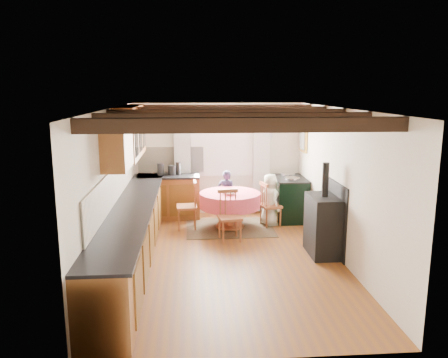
{
  "coord_description": "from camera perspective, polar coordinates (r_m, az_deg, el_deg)",
  "views": [
    {
      "loc": [
        -0.57,
        -6.77,
        2.69
      ],
      "look_at": [
        0.0,
        0.8,
        1.15
      ],
      "focal_mm": 35.67,
      "sensor_mm": 36.0,
      "label": 1
    }
  ],
  "objects": [
    {
      "name": "floor",
      "position": [
        7.3,
        0.48,
        -10.14
      ],
      "size": [
        3.6,
        5.5,
        0.0
      ],
      "primitive_type": "cube",
      "color": "brown",
      "rests_on": "ground"
    },
    {
      "name": "wall_back",
      "position": [
        9.65,
        -0.87,
        2.59
      ],
      "size": [
        3.6,
        0.0,
        2.4
      ],
      "primitive_type": "cube",
      "color": "silver",
      "rests_on": "ground"
    },
    {
      "name": "window_pane",
      "position": [
        9.59,
        -0.28,
        4.95
      ],
      "size": [
        1.2,
        0.01,
        1.4
      ],
      "primitive_type": "cube",
      "color": "white",
      "rests_on": "wall_back"
    },
    {
      "name": "chair_left",
      "position": [
        8.7,
        -4.81,
        -3.33
      ],
      "size": [
        0.44,
        0.42,
        0.95
      ],
      "primitive_type": null,
      "rotation": [
        0.0,
        0.0,
        -1.53
      ],
      "color": "#965230",
      "rests_on": "floor"
    },
    {
      "name": "beam_a",
      "position": [
        4.82,
        2.52,
        6.93
      ],
      "size": [
        3.6,
        0.16,
        0.16
      ],
      "primitive_type": "cube",
      "color": "black",
      "rests_on": "ceiling"
    },
    {
      "name": "wall_picture",
      "position": [
        9.42,
        10.15,
        5.26
      ],
      "size": [
        0.04,
        0.5,
        0.6
      ],
      "primitive_type": "cube",
      "color": "gold",
      "rests_on": "wall_right"
    },
    {
      "name": "chair_near",
      "position": [
        7.99,
        0.77,
        -4.74
      ],
      "size": [
        0.45,
        0.47,
        0.92
      ],
      "primitive_type": null,
      "rotation": [
        0.0,
        0.0,
        0.16
      ],
      "color": "#965230",
      "rests_on": "floor"
    },
    {
      "name": "bowl_a",
      "position": [
        8.47,
        0.81,
        -1.84
      ],
      "size": [
        0.31,
        0.31,
        0.05
      ],
      "primitive_type": "imported",
      "rotation": [
        0.0,
        0.0,
        0.73
      ],
      "color": "silver",
      "rests_on": "dining_table"
    },
    {
      "name": "beam_d",
      "position": [
        7.8,
        -0.11,
        8.68
      ],
      "size": [
        3.6,
        0.16,
        0.16
      ],
      "primitive_type": "cube",
      "color": "black",
      "rests_on": "ceiling"
    },
    {
      "name": "canister_tall",
      "position": [
        9.38,
        -8.12,
        1.26
      ],
      "size": [
        0.15,
        0.15,
        0.25
      ],
      "primitive_type": "cylinder",
      "color": "#262628",
      "rests_on": "worktop_back"
    },
    {
      "name": "base_cabinet_back",
      "position": [
        9.5,
        -7.09,
        -2.32
      ],
      "size": [
        1.3,
        0.6,
        0.88
      ],
      "primitive_type": "cube",
      "color": "brown",
      "rests_on": "floor"
    },
    {
      "name": "beam_c",
      "position": [
        6.8,
        0.51,
        8.27
      ],
      "size": [
        3.6,
        0.16,
        0.16
      ],
      "primitive_type": "cube",
      "color": "black",
      "rests_on": "ceiling"
    },
    {
      "name": "beam_e",
      "position": [
        8.79,
        -0.59,
        9.0
      ],
      "size": [
        3.6,
        0.16,
        0.16
      ],
      "primitive_type": "cube",
      "color": "black",
      "rests_on": "ceiling"
    },
    {
      "name": "canister_wide",
      "position": [
        9.38,
        -6.64,
        1.14
      ],
      "size": [
        0.18,
        0.18,
        0.2
      ],
      "primitive_type": "cylinder",
      "color": "#262628",
      "rests_on": "worktop_back"
    },
    {
      "name": "worktop_left",
      "position": [
        7.06,
        -11.59,
        -3.46
      ],
      "size": [
        0.64,
        5.3,
        0.04
      ],
      "primitive_type": "cube",
      "color": "black",
      "rests_on": "base_cabinet_left"
    },
    {
      "name": "cast_iron_stove",
      "position": [
        7.43,
        12.7,
        -3.8
      ],
      "size": [
        0.46,
        0.77,
        1.54
      ],
      "primitive_type": null,
      "color": "black",
      "rests_on": "floor"
    },
    {
      "name": "base_cabinet_left",
      "position": [
        7.19,
        -11.6,
        -7.0
      ],
      "size": [
        0.6,
        5.3,
        0.88
      ],
      "primitive_type": "cube",
      "color": "brown",
      "rests_on": "floor"
    },
    {
      "name": "rug",
      "position": [
        8.82,
        0.76,
        -6.25
      ],
      "size": [
        1.7,
        1.32,
        0.01
      ],
      "primitive_type": "cube",
      "color": "brown",
      "rests_on": "floor"
    },
    {
      "name": "window_frame",
      "position": [
        9.59,
        -0.27,
        4.95
      ],
      "size": [
        1.34,
        0.03,
        1.54
      ],
      "primitive_type": "cube",
      "color": "white",
      "rests_on": "wall_back"
    },
    {
      "name": "ceiling",
      "position": [
        6.8,
        0.51,
        9.02
      ],
      "size": [
        3.6,
        5.5,
        0.0
      ],
      "primitive_type": "cube",
      "color": "white",
      "rests_on": "ground"
    },
    {
      "name": "bowl_b",
      "position": [
        8.63,
        0.69,
        -1.56
      ],
      "size": [
        0.28,
        0.28,
        0.06
      ],
      "primitive_type": "imported",
      "rotation": [
        0.0,
        0.0,
        5.66
      ],
      "color": "silver",
      "rests_on": "dining_table"
    },
    {
      "name": "curtain_right",
      "position": [
        9.67,
        4.8,
        1.97
      ],
      "size": [
        0.35,
        0.1,
        2.1
      ],
      "primitive_type": "cube",
      "color": "#ADADAD",
      "rests_on": "wall_back"
    },
    {
      "name": "wall_cabinet_glass",
      "position": [
        8.07,
        -11.9,
        5.97
      ],
      "size": [
        0.34,
        1.8,
        0.9
      ],
      "primitive_type": "cube",
      "color": "brown",
      "rests_on": "wall_left"
    },
    {
      "name": "wall_front",
      "position": [
        4.32,
        3.58,
        -8.73
      ],
      "size": [
        3.6,
        0.0,
        2.4
      ],
      "primitive_type": "cube",
      "color": "silver",
      "rests_on": "ground"
    },
    {
      "name": "wall_left",
      "position": [
        7.04,
        -14.27,
        -1.11
      ],
      "size": [
        0.0,
        5.5,
        2.4
      ],
      "primitive_type": "cube",
      "color": "silver",
      "rests_on": "ground"
    },
    {
      "name": "canister_slim",
      "position": [
        9.37,
        -5.87,
        1.35
      ],
      "size": [
        0.09,
        0.09,
        0.27
      ],
      "primitive_type": "cylinder",
      "color": "#262628",
      "rests_on": "worktop_back"
    },
    {
      "name": "wall_cabinet_solid",
      "position": [
        6.6,
        -13.55,
        4.28
      ],
      "size": [
        0.34,
        0.9,
        0.7
      ],
      "primitive_type": "cube",
      "color": "brown",
      "rests_on": "wall_left"
    },
    {
      "name": "wall_plate",
      "position": [
        9.68,
        5.38,
        5.55
      ],
      "size": [
        0.3,
        0.02,
        0.3
      ],
      "primitive_type": "cylinder",
      "rotation": [
        1.57,
        0.0,
        0.0
      ],
      "color": "silver",
      "rests_on": "wall_back"
    },
    {
      "name": "splash_back",
      "position": [
        9.62,
        -6.82,
        2.49
      ],
      "size": [
        1.4,
        0.02,
        0.55
      ],
      "primitive_type": "cube",
      "color": "beige",
      "rests_on": "wall_back"
    },
    {
      "name": "splash_left",
      "position": [
        7.32,
        -13.72,
        -0.6
      ],
      "size": [
        0.02,
        4.5,
        0.55
      ],
      "primitive_type": "cube",
      "color": "beige",
      "rests_on": "wall_left"
    },
    {
      "name": "beam_b",
      "position": [
        5.81,
        1.35,
        7.71
      ],
      "size": [
        3.6,
        0.16,
        0.16
      ],
      "primitive_type": "cube",
      "color": "black",
      "rests_on": "ceiling"
    },
    {
      "name": "child_far",
      "position": [
        9.32,
        0.31,
        -2.0
      ],
      "size": [
        0.43,
        0.33,
        1.04
      ],
      "primitive_type": "imported",
      "rotation": [
        0.0,
        0.0,
        2.9
      ],
      "color": "#22213B",
      "rests_on": "floor"
    },
    {
      "name": "cup",
      "position": [
        8.52,
        -0.0,
        -1.63
      ],
      "size": [
        0.11,
        0.11,
        0.09
      ],
      "primitive_type": "imported",
      "rotation": [
        0.0,
        0.0,
        1.48
      ],
      "color": "silver",
      "rests_on": "dining_table"
    },
    {
      "name": "child_right",
      "position": [
        8.93,
        5.9,
        -2.65
      ],
      "size": [
        0.48,
        0.59,
        1.04
      ],
      "primitive_type": "imported",
      "rotation": [
        0.0,
        0.0,
        1.9
      ],
      "color": "white",
      "rests_on": "floor"
    },
    {
      "name": "curtain_left",
      "position": [
        9.55,
        -5.33,
        1.84
      ],
      "size": [
        0.35,
        0.1,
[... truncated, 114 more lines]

